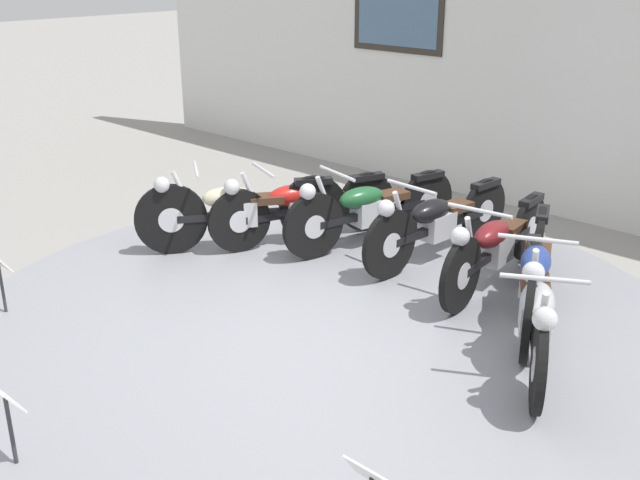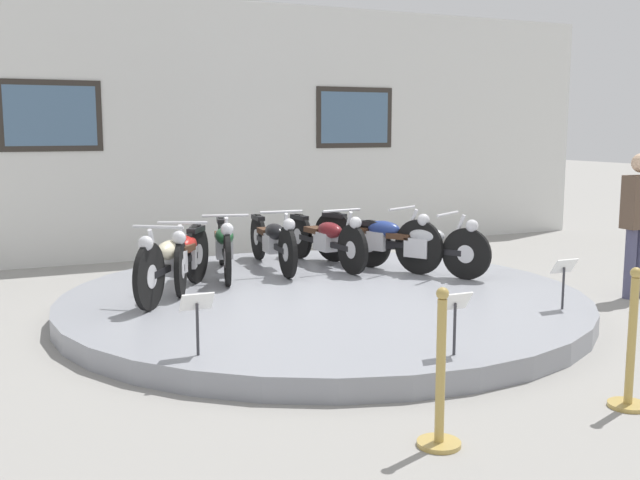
{
  "view_description": "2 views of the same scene",
  "coord_description": "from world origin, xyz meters",
  "px_view_note": "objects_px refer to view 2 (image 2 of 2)",
  "views": [
    {
      "loc": [
        3.58,
        -3.85,
        2.85
      ],
      "look_at": [
        -0.02,
        0.0,
        0.82
      ],
      "focal_mm": 42.0,
      "sensor_mm": 36.0,
      "label": 1
    },
    {
      "loc": [
        -3.34,
        -7.28,
        1.99
      ],
      "look_at": [
        0.13,
        0.37,
        0.73
      ],
      "focal_mm": 42.0,
      "sensor_mm": 36.0,
      "label": 2
    }
  ],
  "objects_px": {
    "motorcycle_blue": "(377,237)",
    "stanchion_post_left_of_entry": "(440,394)",
    "motorcycle_black": "(273,239)",
    "info_placard_front_left": "(197,310)",
    "motorcycle_silver": "(419,243)",
    "visitor_standing": "(638,217)",
    "motorcycle_cream": "(173,259)",
    "info_placard_front_right": "(564,273)",
    "stanchion_post_right_of_entry": "(630,361)",
    "motorcycle_green": "(224,244)",
    "motorcycle_maroon": "(326,238)",
    "motorcycle_red": "(188,252)",
    "info_placard_front_centre": "(455,310)"
  },
  "relations": [
    {
      "from": "motorcycle_red",
      "to": "motorcycle_blue",
      "type": "relative_size",
      "value": 0.99
    },
    {
      "from": "motorcycle_silver",
      "to": "info_placard_front_centre",
      "type": "height_order",
      "value": "motorcycle_silver"
    },
    {
      "from": "motorcycle_blue",
      "to": "info_placard_front_centre",
      "type": "relative_size",
      "value": 3.64
    },
    {
      "from": "info_placard_front_centre",
      "to": "motorcycle_green",
      "type": "bearing_deg",
      "value": 100.0
    },
    {
      "from": "motorcycle_cream",
      "to": "motorcycle_maroon",
      "type": "xyz_separation_m",
      "value": [
        2.21,
        0.9,
        -0.02
      ]
    },
    {
      "from": "motorcycle_silver",
      "to": "visitor_standing",
      "type": "xyz_separation_m",
      "value": [
        2.08,
        -1.44,
        0.39
      ]
    },
    {
      "from": "motorcycle_cream",
      "to": "info_placard_front_right",
      "type": "distance_m",
      "value": 4.02
    },
    {
      "from": "motorcycle_blue",
      "to": "motorcycle_silver",
      "type": "bearing_deg",
      "value": -61.44
    },
    {
      "from": "motorcycle_silver",
      "to": "stanchion_post_left_of_entry",
      "type": "height_order",
      "value": "stanchion_post_left_of_entry"
    },
    {
      "from": "motorcycle_blue",
      "to": "motorcycle_green",
      "type": "bearing_deg",
      "value": 169.12
    },
    {
      "from": "motorcycle_silver",
      "to": "info_placard_front_right",
      "type": "relative_size",
      "value": 3.38
    },
    {
      "from": "motorcycle_black",
      "to": "stanchion_post_left_of_entry",
      "type": "xyz_separation_m",
      "value": [
        -0.8,
        -5.06,
        -0.24
      ]
    },
    {
      "from": "info_placard_front_centre",
      "to": "stanchion_post_right_of_entry",
      "type": "bearing_deg",
      "value": -51.68
    },
    {
      "from": "motorcycle_green",
      "to": "visitor_standing",
      "type": "height_order",
      "value": "visitor_standing"
    },
    {
      "from": "motorcycle_maroon",
      "to": "info_placard_front_right",
      "type": "relative_size",
      "value": 3.83
    },
    {
      "from": "motorcycle_black",
      "to": "motorcycle_maroon",
      "type": "distance_m",
      "value": 0.7
    },
    {
      "from": "info_placard_front_centre",
      "to": "motorcycle_red",
      "type": "bearing_deg",
      "value": 109.25
    },
    {
      "from": "motorcycle_maroon",
      "to": "info_placard_front_centre",
      "type": "xyz_separation_m",
      "value": [
        -0.68,
        -3.9,
        -0.01
      ]
    },
    {
      "from": "motorcycle_green",
      "to": "info_placard_front_centre",
      "type": "distance_m",
      "value": 3.97
    },
    {
      "from": "info_placard_front_left",
      "to": "stanchion_post_left_of_entry",
      "type": "relative_size",
      "value": 0.5
    },
    {
      "from": "motorcycle_green",
      "to": "motorcycle_cream",
      "type": "bearing_deg",
      "value": -132.89
    },
    {
      "from": "motorcycle_black",
      "to": "motorcycle_maroon",
      "type": "xyz_separation_m",
      "value": [
        0.69,
        -0.13,
        -0.0
      ]
    },
    {
      "from": "motorcycle_silver",
      "to": "info_placard_front_centre",
      "type": "bearing_deg",
      "value": -117.02
    },
    {
      "from": "motorcycle_cream",
      "to": "motorcycle_silver",
      "type": "distance_m",
      "value": 3.06
    },
    {
      "from": "stanchion_post_right_of_entry",
      "to": "motorcycle_blue",
      "type": "bearing_deg",
      "value": 84.61
    },
    {
      "from": "motorcycle_blue",
      "to": "stanchion_post_left_of_entry",
      "type": "xyz_separation_m",
      "value": [
        -2.04,
        -4.55,
        -0.26
      ]
    },
    {
      "from": "motorcycle_green",
      "to": "motorcycle_blue",
      "type": "height_order",
      "value": "motorcycle_blue"
    },
    {
      "from": "motorcycle_cream",
      "to": "visitor_standing",
      "type": "relative_size",
      "value": 0.99
    },
    {
      "from": "motorcycle_green",
      "to": "motorcycle_silver",
      "type": "xyz_separation_m",
      "value": [
        2.22,
        -0.91,
        -0.01
      ]
    },
    {
      "from": "stanchion_post_left_of_entry",
      "to": "stanchion_post_right_of_entry",
      "type": "xyz_separation_m",
      "value": [
        1.61,
        0.0,
        0.0
      ]
    },
    {
      "from": "motorcycle_cream",
      "to": "motorcycle_maroon",
      "type": "distance_m",
      "value": 2.39
    },
    {
      "from": "motorcycle_cream",
      "to": "motorcycle_green",
      "type": "distance_m",
      "value": 1.23
    },
    {
      "from": "stanchion_post_left_of_entry",
      "to": "motorcycle_maroon",
      "type": "bearing_deg",
      "value": 73.19
    },
    {
      "from": "motorcycle_silver",
      "to": "info_placard_front_left",
      "type": "height_order",
      "value": "motorcycle_silver"
    },
    {
      "from": "motorcycle_green",
      "to": "motorcycle_blue",
      "type": "relative_size",
      "value": 1.04
    },
    {
      "from": "motorcycle_cream",
      "to": "stanchion_post_right_of_entry",
      "type": "bearing_deg",
      "value": -59.86
    },
    {
      "from": "visitor_standing",
      "to": "motorcycle_green",
      "type": "bearing_deg",
      "value": 151.35
    },
    {
      "from": "stanchion_post_right_of_entry",
      "to": "visitor_standing",
      "type": "bearing_deg",
      "value": 42.62
    },
    {
      "from": "motorcycle_cream",
      "to": "motorcycle_green",
      "type": "relative_size",
      "value": 0.87
    },
    {
      "from": "motorcycle_silver",
      "to": "visitor_standing",
      "type": "height_order",
      "value": "visitor_standing"
    },
    {
      "from": "info_placard_front_left",
      "to": "stanchion_post_right_of_entry",
      "type": "xyz_separation_m",
      "value": [
        2.66,
        -1.85,
        -0.23
      ]
    },
    {
      "from": "info_placard_front_right",
      "to": "stanchion_post_left_of_entry",
      "type": "relative_size",
      "value": 0.5
    },
    {
      "from": "info_placard_front_left",
      "to": "info_placard_front_centre",
      "type": "bearing_deg",
      "value": -24.09
    },
    {
      "from": "motorcycle_cream",
      "to": "stanchion_post_left_of_entry",
      "type": "relative_size",
      "value": 1.65
    },
    {
      "from": "motorcycle_green",
      "to": "stanchion_post_right_of_entry",
      "type": "height_order",
      "value": "stanchion_post_right_of_entry"
    },
    {
      "from": "motorcycle_black",
      "to": "info_placard_front_left",
      "type": "height_order",
      "value": "motorcycle_black"
    },
    {
      "from": "info_placard_front_left",
      "to": "info_placard_front_right",
      "type": "height_order",
      "value": "same"
    },
    {
      "from": "visitor_standing",
      "to": "motorcycle_cream",
      "type": "bearing_deg",
      "value": 164.33
    },
    {
      "from": "motorcycle_blue",
      "to": "motorcycle_red",
      "type": "bearing_deg",
      "value": -179.89
    },
    {
      "from": "motorcycle_black",
      "to": "motorcycle_silver",
      "type": "distance_m",
      "value": 1.85
    }
  ]
}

